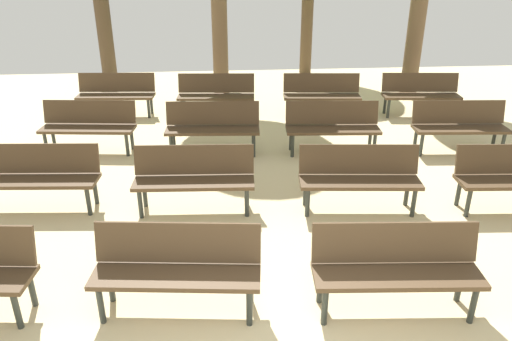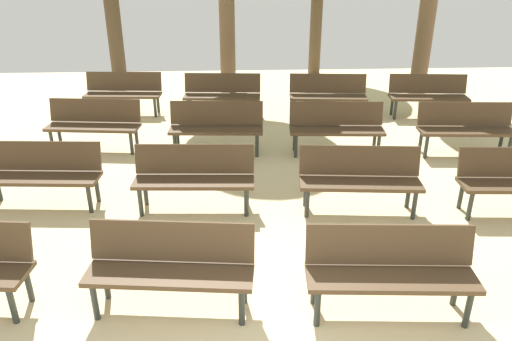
% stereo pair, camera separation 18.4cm
% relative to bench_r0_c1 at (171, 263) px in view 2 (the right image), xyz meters
% --- Properties ---
extents(bench_r0_c1, '(1.64, 0.64, 0.87)m').
position_rel_bench_r0_c1_xyz_m(bench_r0_c1, '(0.00, 0.00, 0.00)').
color(bench_r0_c1, '#4C3823').
rests_on(bench_r0_c1, ground_plane).
extents(bench_r0_c2, '(1.63, 0.58, 0.87)m').
position_rel_bench_r0_c1_xyz_m(bench_r0_c2, '(2.09, -0.17, 0.00)').
color(bench_r0_c2, '#4C3823').
rests_on(bench_r0_c2, ground_plane).
extents(bench_r1_c0, '(1.63, 0.59, 0.87)m').
position_rel_bench_r0_c1_xyz_m(bench_r1_c0, '(-2.00, 2.25, 0.00)').
color(bench_r1_c0, '#4C3823').
rests_on(bench_r1_c0, ground_plane).
extents(bench_r1_c1, '(1.62, 0.56, 0.87)m').
position_rel_bench_r0_c1_xyz_m(bench_r1_c1, '(0.09, 2.03, 0.00)').
color(bench_r1_c1, '#4C3823').
rests_on(bench_r1_c1, ground_plane).
extents(bench_r1_c2, '(1.64, 0.62, 0.87)m').
position_rel_bench_r0_c1_xyz_m(bench_r1_c2, '(2.30, 1.87, 0.00)').
color(bench_r1_c2, '#4C3823').
rests_on(bench_r1_c2, ground_plane).
extents(bench_r2_c0, '(1.64, 0.64, 0.87)m').
position_rel_bench_r0_c1_xyz_m(bench_r2_c0, '(-1.80, 4.31, 0.00)').
color(bench_r2_c0, '#4C3823').
rests_on(bench_r2_c0, ground_plane).
extents(bench_r2_c1, '(1.63, 0.57, 0.87)m').
position_rel_bench_r0_c1_xyz_m(bench_r2_c1, '(0.34, 4.07, 0.00)').
color(bench_r2_c1, '#4C3823').
rests_on(bench_r2_c1, ground_plane).
extents(bench_r2_c2, '(1.63, 0.58, 0.87)m').
position_rel_bench_r0_c1_xyz_m(bench_r2_c2, '(2.40, 3.93, 0.00)').
color(bench_r2_c2, '#4C3823').
rests_on(bench_r2_c2, ground_plane).
extents(bench_r2_c3, '(1.63, 0.58, 0.87)m').
position_rel_bench_r0_c1_xyz_m(bench_r2_c3, '(4.60, 3.78, 0.00)').
color(bench_r2_c3, '#4C3823').
rests_on(bench_r2_c3, ground_plane).
extents(bench_r3_c0, '(1.63, 0.59, 0.87)m').
position_rel_bench_r0_c1_xyz_m(bench_r3_c0, '(-1.69, 6.36, 0.00)').
color(bench_r3_c0, '#4C3823').
rests_on(bench_r3_c0, ground_plane).
extents(bench_r3_c1, '(1.63, 0.60, 0.87)m').
position_rel_bench_r0_c1_xyz_m(bench_r3_c1, '(0.42, 6.13, 0.00)').
color(bench_r3_c1, '#4C3823').
rests_on(bench_r3_c1, ground_plane).
extents(bench_r3_c2, '(1.63, 0.61, 0.87)m').
position_rel_bench_r0_c1_xyz_m(bench_r3_c2, '(2.63, 5.97, 0.00)').
color(bench_r3_c2, '#4C3823').
rests_on(bench_r3_c2, ground_plane).
extents(bench_r3_c3, '(1.64, 0.62, 0.87)m').
position_rel_bench_r0_c1_xyz_m(bench_r3_c3, '(4.73, 5.84, 0.00)').
color(bench_r3_c3, '#4C3823').
rests_on(bench_r3_c3, ground_plane).
extents(tree_3, '(0.40, 0.40, 2.61)m').
position_rel_bench_r0_c1_xyz_m(tree_3, '(-2.49, 9.69, 0.80)').
color(tree_3, '#4C3A28').
rests_on(tree_3, ground_plane).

